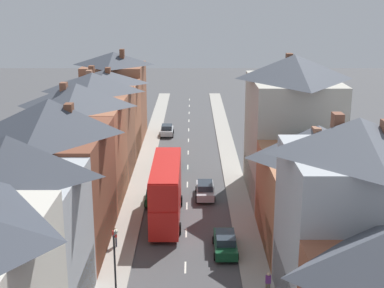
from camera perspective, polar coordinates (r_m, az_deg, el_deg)
name	(u,v)px	position (r m, az deg, el deg)	size (l,w,h in m)	color
pavement_left	(140,178)	(59.30, -5.52, -3.61)	(2.20, 104.00, 0.14)	#A8A399
pavement_right	(233,178)	(59.22, 4.37, -3.61)	(2.20, 104.00, 0.14)	#A8A399
centre_line_dashes	(186,185)	(57.18, -0.60, -4.35)	(0.14, 97.80, 0.01)	silver
terrace_row_left	(62,167)	(45.58, -13.67, -2.45)	(8.00, 72.25, 12.52)	brown
terrace_row_right	(336,209)	(37.08, 15.16, -6.68)	(8.00, 49.77, 14.12)	#BCB7A8
double_decker_bus_lead	(165,190)	(47.65, -2.88, -4.93)	(2.74, 10.80, 5.30)	red
car_near_blue	(166,130)	(76.78, -2.79, 1.49)	(1.90, 3.92, 1.60)	#B7BABF
car_mid_black	(224,243)	(42.62, 3.47, -10.45)	(1.90, 4.60, 1.63)	#144728
car_parked_left_b	(204,190)	(53.41, 1.31, -4.89)	(1.90, 4.56, 1.63)	#B7BABF
car_mid_white	(154,195)	(52.20, -4.07, -5.40)	(1.90, 4.03, 1.67)	#144728
car_far_grey	(171,161)	(62.48, -2.21, -1.83)	(1.90, 3.88, 1.60)	#144728
pedestrian_mid_left	(267,282)	(37.18, 8.03, -14.38)	(0.36, 0.22, 1.61)	brown
pedestrian_mid_right	(114,236)	(43.49, -8.33, -9.72)	(0.36, 0.22, 1.61)	#3D4256
street_lamp	(114,268)	(34.25, -8.27, -12.96)	(0.20, 1.12, 5.50)	black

